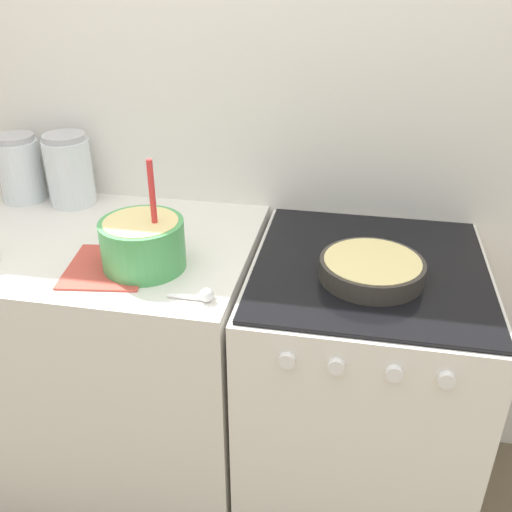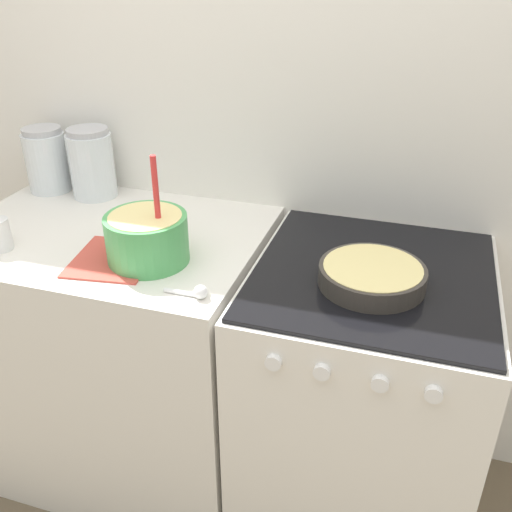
% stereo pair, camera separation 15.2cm
% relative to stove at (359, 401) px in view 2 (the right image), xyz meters
% --- Properties ---
extents(wall_back, '(4.91, 0.05, 2.40)m').
position_rel_stove_xyz_m(wall_back, '(-0.34, 0.37, 0.74)').
color(wall_back, white).
rests_on(wall_back, ground_plane).
extents(countertop_cabinet, '(0.95, 0.70, 0.93)m').
position_rel_stove_xyz_m(countertop_cabinet, '(-0.82, 0.00, 0.00)').
color(countertop_cabinet, silver).
rests_on(countertop_cabinet, ground_plane).
extents(stove, '(0.66, 0.71, 0.93)m').
position_rel_stove_xyz_m(stove, '(0.00, 0.00, 0.00)').
color(stove, white).
rests_on(stove, ground_plane).
extents(mixing_bowl, '(0.23, 0.23, 0.31)m').
position_rel_stove_xyz_m(mixing_bowl, '(-0.61, -0.13, 0.54)').
color(mixing_bowl, '#4CA559').
rests_on(mixing_bowl, countertop_cabinet).
extents(baking_pan, '(0.28, 0.28, 0.06)m').
position_rel_stove_xyz_m(baking_pan, '(0.00, -0.07, 0.49)').
color(baking_pan, '#38332D').
rests_on(baking_pan, stove).
extents(storage_jar_left, '(0.15, 0.15, 0.23)m').
position_rel_stove_xyz_m(storage_jar_left, '(-1.19, 0.25, 0.56)').
color(storage_jar_left, silver).
rests_on(storage_jar_left, countertop_cabinet).
extents(storage_jar_middle, '(0.15, 0.15, 0.24)m').
position_rel_stove_xyz_m(storage_jar_middle, '(-1.01, 0.25, 0.57)').
color(storage_jar_middle, silver).
rests_on(storage_jar_middle, countertop_cabinet).
extents(recipe_page, '(0.25, 0.28, 0.01)m').
position_rel_stove_xyz_m(recipe_page, '(-0.71, -0.15, 0.47)').
color(recipe_page, '#CC4C3F').
rests_on(recipe_page, countertop_cabinet).
extents(measuring_spoon, '(0.12, 0.04, 0.04)m').
position_rel_stove_xyz_m(measuring_spoon, '(-0.41, -0.26, 0.48)').
color(measuring_spoon, white).
rests_on(measuring_spoon, countertop_cabinet).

